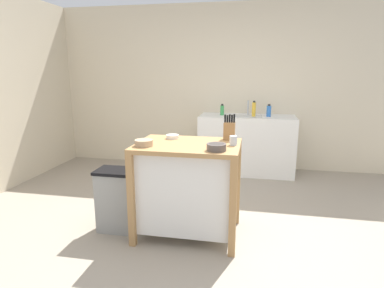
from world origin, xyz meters
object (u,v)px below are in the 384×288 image
Objects in this scene: bowl_stoneware_deep at (172,136)px; bottle_hand_soap at (222,110)px; kitchen_island at (188,184)px; sink_faucet at (248,108)px; bowl_ceramic_small at (216,147)px; bottle_dish_soap at (269,111)px; drinking_cup at (233,141)px; trash_bin at (116,200)px; bowl_ceramic_wide at (144,143)px; knife_block at (229,130)px; bottle_spray_cleaner at (254,109)px.

bowl_stoneware_deep is 0.73× the size of bottle_hand_soap.
kitchen_island is 2.35m from sink_faucet.
bowl_ceramic_small reaches higher than bowl_stoneware_deep.
drinking_cup is at bearing -100.47° from bottle_dish_soap.
drinking_cup is at bearing 3.25° from trash_bin.
bottle_dish_soap is (0.51, 2.31, 0.04)m from bowl_ceramic_small.
drinking_cup is 2.24m from sink_faucet.
bowl_stoneware_deep is (0.17, 0.36, -0.01)m from bowl_ceramic_wide.
drinking_cup is 0.14× the size of trash_bin.
bottle_hand_soap reaches higher than trash_bin.
kitchen_island is 4.39× the size of sink_faucet.
bottle_hand_soap reaches higher than drinking_cup.
bottle_spray_cleaner is at bearing 83.12° from knife_block.
bottle_dish_soap is at bearing 5.57° from bottle_spray_cleaner.
bowl_ceramic_small is 1.94× the size of drinking_cup.
bowl_ceramic_wide is at bearing -113.02° from bottle_spray_cleaner.
kitchen_island is 0.61m from drinking_cup.
bottle_hand_soap is (-0.39, -0.12, -0.03)m from sink_faucet.
bowl_ceramic_small reaches higher than trash_bin.
bowl_stoneware_deep is 0.20× the size of trash_bin.
knife_block is 0.25m from drinking_cup.
bottle_spray_cleaner is (0.48, -0.05, 0.03)m from bottle_hand_soap.
kitchen_island is at bearing -102.35° from sink_faucet.
drinking_cup reaches higher than trash_bin.
sink_faucet is at bearing 71.50° from bowl_stoneware_deep.
bottle_dish_soap reaches higher than drinking_cup.
drinking_cup is at bearing -91.86° from sink_faucet.
knife_block reaches higher than kitchen_island.
knife_block reaches higher than bowl_ceramic_small.
sink_faucet is 0.94× the size of bottle_spray_cleaner.
bottle_dish_soap reaches higher than trash_bin.
bottle_spray_cleaner reaches higher than trash_bin.
sink_faucet is (0.20, 2.46, 0.06)m from bowl_ceramic_small.
knife_block is at bearing -93.68° from sink_faucet.
bottle_spray_cleaner is (0.09, -0.17, -0.00)m from sink_faucet.
bowl_ceramic_small is at bearing -9.25° from trash_bin.
bottle_hand_soap is 0.73× the size of bottle_spray_cleaner.
kitchen_island is at bearing -43.73° from bowl_stoneware_deep.
bowl_ceramic_wide is 0.71× the size of bottle_spray_cleaner.
kitchen_island is 2.29m from bottle_dish_soap.
bottle_dish_soap reaches higher than bowl_ceramic_small.
sink_faucet is 1.28× the size of bottle_hand_soap.
drinking_cup is at bearing 1.37° from kitchen_island.
bowl_ceramic_small is 2.47m from sink_faucet.
bottle_hand_soap reaches higher than bowl_ceramic_wide.
knife_block is 1.32m from trash_bin.
bottle_hand_soap is (0.30, 1.93, 0.04)m from bowl_stoneware_deep.
bowl_ceramic_small is at bearing -36.92° from kitchen_island.
knife_block is at bearing -82.01° from bottle_hand_soap.
kitchen_island is 0.59m from bowl_ceramic_wide.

